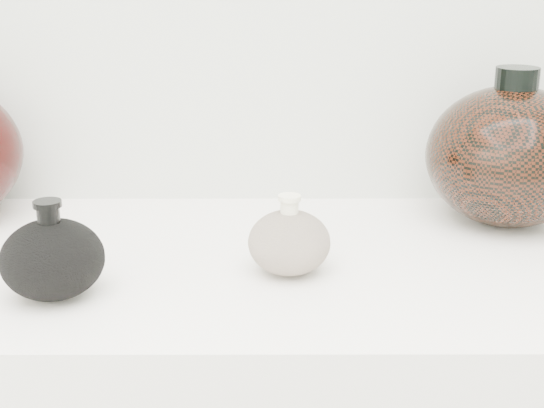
{
  "coord_description": "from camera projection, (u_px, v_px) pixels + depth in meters",
  "views": [
    {
      "loc": [
        0.02,
        0.04,
        1.27
      ],
      "look_at": [
        0.02,
        0.92,
        0.98
      ],
      "focal_mm": 50.0,
      "sensor_mm": 36.0,
      "label": 1
    }
  ],
  "objects": [
    {
      "name": "cream_gourd_vase",
      "position": [
        289.0,
        242.0,
        0.92
      ],
      "size": [
        0.11,
        0.11,
        0.1
      ],
      "color": "beige",
      "rests_on": "display_counter"
    },
    {
      "name": "black_gourd_vase",
      "position": [
        53.0,
        258.0,
        0.85
      ],
      "size": [
        0.14,
        0.14,
        0.11
      ],
      "color": "black",
      "rests_on": "display_counter"
    },
    {
      "name": "right_round_pot",
      "position": [
        509.0,
        155.0,
        1.08
      ],
      "size": [
        0.28,
        0.28,
        0.23
      ],
      "color": "black",
      "rests_on": "display_counter"
    }
  ]
}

